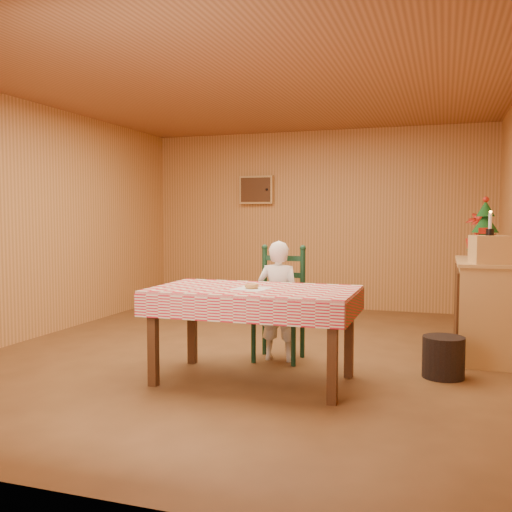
{
  "coord_description": "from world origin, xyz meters",
  "views": [
    {
      "loc": [
        1.81,
        -5.27,
        1.35
      ],
      "look_at": [
        0.0,
        0.2,
        0.95
      ],
      "focal_mm": 40.0,
      "sensor_mm": 36.0,
      "label": 1
    }
  ],
  "objects_px": {
    "shelf_unit": "(484,308)",
    "storage_bin": "(443,357)",
    "crate": "(489,249)",
    "dining_table": "(254,298)",
    "ladder_chair": "(280,306)",
    "seated_child": "(278,301)",
    "christmas_tree": "(485,230)"
  },
  "relations": [
    {
      "from": "christmas_tree",
      "to": "ladder_chair",
      "type": "bearing_deg",
      "value": -151.5
    },
    {
      "from": "seated_child",
      "to": "dining_table",
      "type": "bearing_deg",
      "value": 90.0
    },
    {
      "from": "ladder_chair",
      "to": "storage_bin",
      "type": "xyz_separation_m",
      "value": [
        1.48,
        -0.18,
        -0.33
      ]
    },
    {
      "from": "dining_table",
      "to": "storage_bin",
      "type": "xyz_separation_m",
      "value": [
        1.48,
        0.6,
        -0.51
      ]
    },
    {
      "from": "ladder_chair",
      "to": "seated_child",
      "type": "relative_size",
      "value": 0.96
    },
    {
      "from": "dining_table",
      "to": "shelf_unit",
      "type": "bearing_deg",
      "value": 39.95
    },
    {
      "from": "ladder_chair",
      "to": "storage_bin",
      "type": "distance_m",
      "value": 1.52
    },
    {
      "from": "shelf_unit",
      "to": "storage_bin",
      "type": "distance_m",
      "value": 1.05
    },
    {
      "from": "ladder_chair",
      "to": "shelf_unit",
      "type": "xyz_separation_m",
      "value": [
        1.84,
        0.75,
        -0.04
      ]
    },
    {
      "from": "ladder_chair",
      "to": "crate",
      "type": "height_order",
      "value": "crate"
    },
    {
      "from": "seated_child",
      "to": "shelf_unit",
      "type": "bearing_deg",
      "value": -156.21
    },
    {
      "from": "shelf_unit",
      "to": "crate",
      "type": "relative_size",
      "value": 4.13
    },
    {
      "from": "seated_child",
      "to": "christmas_tree",
      "type": "relative_size",
      "value": 1.81
    },
    {
      "from": "dining_table",
      "to": "seated_child",
      "type": "xyz_separation_m",
      "value": [
        -0.0,
        0.73,
        -0.13
      ]
    },
    {
      "from": "dining_table",
      "to": "christmas_tree",
      "type": "relative_size",
      "value": 2.67
    },
    {
      "from": "dining_table",
      "to": "seated_child",
      "type": "height_order",
      "value": "seated_child"
    },
    {
      "from": "christmas_tree",
      "to": "shelf_unit",
      "type": "bearing_deg",
      "value": -91.98
    },
    {
      "from": "ladder_chair",
      "to": "crate",
      "type": "distance_m",
      "value": 1.96
    },
    {
      "from": "ladder_chair",
      "to": "storage_bin",
      "type": "relative_size",
      "value": 3.11
    },
    {
      "from": "dining_table",
      "to": "ladder_chair",
      "type": "xyz_separation_m",
      "value": [
        0.0,
        0.79,
        -0.18
      ]
    },
    {
      "from": "shelf_unit",
      "to": "christmas_tree",
      "type": "bearing_deg",
      "value": 88.02
    },
    {
      "from": "shelf_unit",
      "to": "crate",
      "type": "bearing_deg",
      "value": -88.77
    },
    {
      "from": "dining_table",
      "to": "shelf_unit",
      "type": "xyz_separation_m",
      "value": [
        1.84,
        1.54,
        -0.22
      ]
    },
    {
      "from": "shelf_unit",
      "to": "storage_bin",
      "type": "relative_size",
      "value": 3.58
    },
    {
      "from": "christmas_tree",
      "to": "seated_child",
      "type": "bearing_deg",
      "value": -150.15
    },
    {
      "from": "crate",
      "to": "ladder_chair",
      "type": "bearing_deg",
      "value": -169.15
    },
    {
      "from": "dining_table",
      "to": "ladder_chair",
      "type": "distance_m",
      "value": 0.81
    },
    {
      "from": "seated_child",
      "to": "crate",
      "type": "relative_size",
      "value": 3.75
    },
    {
      "from": "dining_table",
      "to": "seated_child",
      "type": "relative_size",
      "value": 1.47
    },
    {
      "from": "ladder_chair",
      "to": "christmas_tree",
      "type": "relative_size",
      "value": 1.74
    },
    {
      "from": "christmas_tree",
      "to": "storage_bin",
      "type": "distance_m",
      "value": 1.62
    },
    {
      "from": "crate",
      "to": "shelf_unit",
      "type": "bearing_deg",
      "value": 91.23
    }
  ]
}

